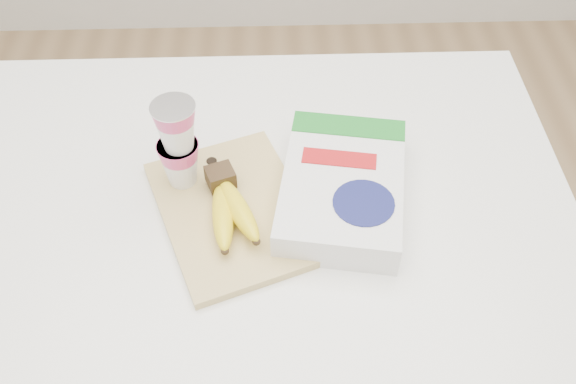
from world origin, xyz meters
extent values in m
cube|color=white|center=(0.00, 0.00, 0.48)|extent=(1.28, 0.86, 0.96)
cube|color=#D5B775|center=(0.02, -0.04, 0.97)|extent=(0.34, 0.40, 0.02)
cube|color=#382816|center=(0.00, 0.01, 1.00)|extent=(0.06, 0.06, 0.03)
ellipsoid|color=yellow|center=(0.00, -0.07, 1.00)|extent=(0.05, 0.17, 0.05)
sphere|color=#382816|center=(0.01, -0.15, 1.00)|extent=(0.01, 0.01, 0.01)
ellipsoid|color=yellow|center=(0.03, -0.06, 1.00)|extent=(0.10, 0.17, 0.05)
sphere|color=#382816|center=(0.06, -0.14, 1.00)|extent=(0.01, 0.01, 0.01)
cylinder|color=silver|center=(-0.07, 0.03, 1.16)|extent=(0.08, 0.08, 0.00)
cube|color=white|center=(0.22, -0.01, 1.00)|extent=(0.26, 0.34, 0.07)
cube|color=#1B7B24|center=(0.24, 0.11, 1.03)|extent=(0.22, 0.09, 0.00)
cylinder|color=#161A53|center=(0.24, -0.08, 1.03)|extent=(0.12, 0.12, 0.00)
cube|color=#B51417|center=(0.21, 0.03, 1.03)|extent=(0.14, 0.06, 0.00)
camera|label=1|loc=(0.09, -0.78, 1.84)|focal=40.00mm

